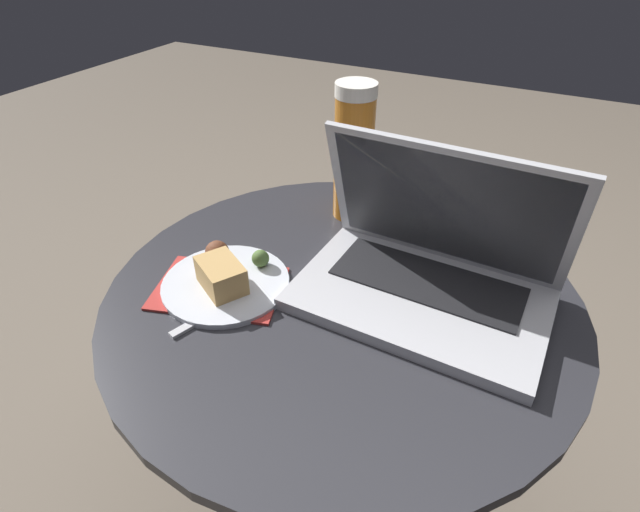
{
  "coord_description": "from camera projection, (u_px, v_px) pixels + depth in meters",
  "views": [
    {
      "loc": [
        0.23,
        -0.52,
        1.01
      ],
      "look_at": [
        -0.02,
        -0.02,
        0.61
      ],
      "focal_mm": 28.0,
      "sensor_mm": 36.0,
      "label": 1
    }
  ],
  "objects": [
    {
      "name": "ground_plane",
      "position": [
        335.0,
        486.0,
        1.05
      ],
      "size": [
        6.0,
        6.0,
        0.0
      ],
      "primitive_type": "plane",
      "color": "#726656"
    },
    {
      "name": "table",
      "position": [
        340.0,
        360.0,
        0.83
      ],
      "size": [
        0.7,
        0.7,
        0.54
      ],
      "color": "#9E9EA3",
      "rests_on": "ground_plane"
    },
    {
      "name": "napkin",
      "position": [
        219.0,
        288.0,
        0.74
      ],
      "size": [
        0.22,
        0.18,
        0.0
      ],
      "color": "#B7332D",
      "rests_on": "table"
    },
    {
      "name": "laptop",
      "position": [
        428.0,
        268.0,
        0.71
      ],
      "size": [
        0.36,
        0.23,
        0.23
      ],
      "color": "silver",
      "rests_on": "table"
    },
    {
      "name": "beer_glass",
      "position": [
        354.0,
        153.0,
        0.85
      ],
      "size": [
        0.07,
        0.07,
        0.24
      ],
      "color": "#C6701E",
      "rests_on": "table"
    },
    {
      "name": "snack_plate",
      "position": [
        225.0,
        277.0,
        0.74
      ],
      "size": [
        0.19,
        0.19,
        0.05
      ],
      "color": "silver",
      "rests_on": "table"
    },
    {
      "name": "fork",
      "position": [
        236.0,
        300.0,
        0.72
      ],
      "size": [
        0.08,
        0.18,
        0.0
      ],
      "color": "silver",
      "rests_on": "table"
    }
  ]
}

